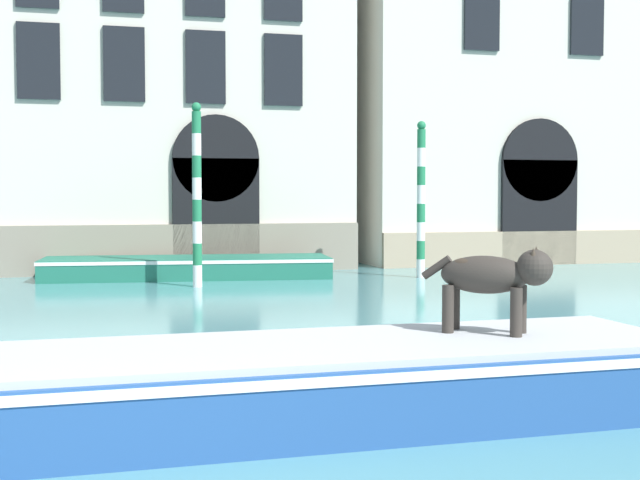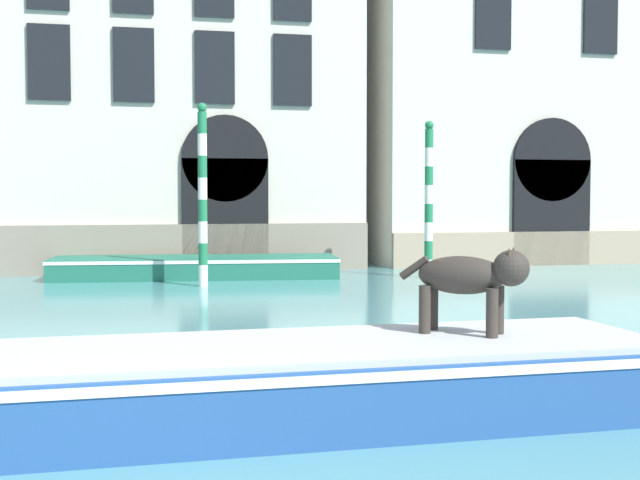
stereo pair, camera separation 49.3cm
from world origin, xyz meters
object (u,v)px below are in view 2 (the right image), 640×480
at_px(boat_foreground, 185,385).
at_px(mooring_pole_3, 429,199).
at_px(dog_on_deck, 471,277).
at_px(mooring_pole_0, 203,194).
at_px(boat_moored_near_palazzo, 195,267).

relative_size(boat_foreground, mooring_pole_3, 2.38).
relative_size(boat_foreground, dog_on_deck, 8.41).
bearing_deg(dog_on_deck, boat_foreground, -139.54).
relative_size(dog_on_deck, mooring_pole_0, 0.27).
bearing_deg(dog_on_deck, mooring_pole_0, 133.93).
bearing_deg(mooring_pole_0, boat_moored_near_palazzo, 89.04).
xyz_separation_m(boat_foreground, mooring_pole_0, (1.38, 11.62, 1.63)).
height_order(boat_moored_near_palazzo, mooring_pole_3, mooring_pole_3).
height_order(dog_on_deck, mooring_pole_3, mooring_pole_3).
xyz_separation_m(boat_moored_near_palazzo, mooring_pole_0, (-0.04, -2.10, 1.74)).
bearing_deg(dog_on_deck, mooring_pole_3, 108.67).
distance_m(boat_foreground, mooring_pole_0, 11.81).
bearing_deg(boat_foreground, boat_moored_near_palazzo, 83.35).
height_order(boat_foreground, mooring_pole_3, mooring_pole_3).
relative_size(boat_foreground, boat_moored_near_palazzo, 1.29).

